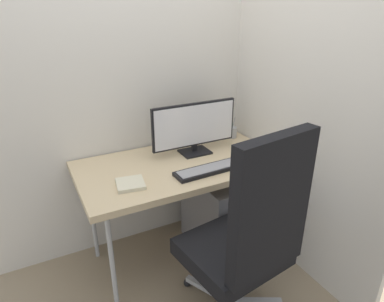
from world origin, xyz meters
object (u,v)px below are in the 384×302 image
at_px(office_chair, 248,237).
at_px(filing_cabinet, 226,210).
at_px(mouse, 264,159).
at_px(notebook, 130,184).
at_px(keyboard, 208,170).
at_px(monitor, 194,127).
at_px(pen_holder, 232,132).

relative_size(office_chair, filing_cabinet, 2.03).
xyz_separation_m(mouse, notebook, (-0.87, 0.10, -0.01)).
distance_m(office_chair, keyboard, 0.52).
xyz_separation_m(monitor, notebook, (-0.54, -0.25, -0.18)).
relative_size(pen_holder, notebook, 1.00).
height_order(keyboard, mouse, mouse).
bearing_deg(mouse, filing_cabinet, 134.84).
bearing_deg(filing_cabinet, pen_holder, 52.64).
height_order(monitor, keyboard, monitor).
distance_m(monitor, mouse, 0.51).
relative_size(office_chair, pen_holder, 7.56).
height_order(mouse, pen_holder, pen_holder).
relative_size(filing_cabinet, monitor, 0.96).
bearing_deg(monitor, pen_holder, 17.28).
height_order(keyboard, pen_holder, pen_holder).
relative_size(filing_cabinet, keyboard, 1.34).
xyz_separation_m(mouse, pen_holder, (0.06, 0.47, 0.02)).
relative_size(office_chair, mouse, 14.23).
bearing_deg(office_chair, notebook, 127.91).
bearing_deg(keyboard, mouse, -7.10).
bearing_deg(office_chair, pen_holder, 61.21).
bearing_deg(office_chair, mouse, 45.41).
bearing_deg(notebook, filing_cabinet, 17.25).
bearing_deg(mouse, keyboard, -177.78).
bearing_deg(filing_cabinet, keyboard, -148.39).
bearing_deg(office_chair, filing_cabinet, 65.28).
bearing_deg(pen_holder, office_chair, -118.79).
xyz_separation_m(filing_cabinet, mouse, (0.14, -0.20, 0.46)).
distance_m(office_chair, mouse, 0.65).
relative_size(monitor, mouse, 7.27).
bearing_deg(keyboard, filing_cabinet, 31.61).
bearing_deg(notebook, office_chair, -42.72).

